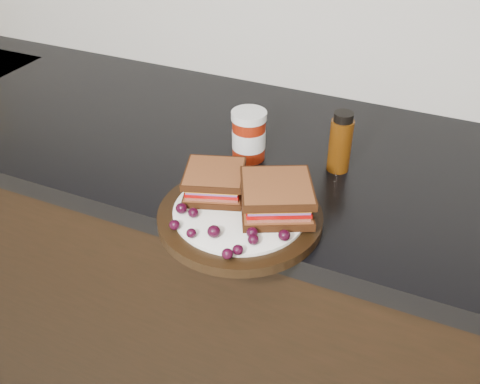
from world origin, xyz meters
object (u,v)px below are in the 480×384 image
object	(u,v)px
plate	(240,216)
condiment_jar	(249,135)
sandwich_left	(215,182)
oil_bottle	(340,142)

from	to	relation	value
plate	condiment_jar	xyz separation A→B (m)	(-0.07, 0.20, 0.04)
condiment_jar	sandwich_left	bearing A→B (deg)	-87.02
condiment_jar	oil_bottle	bearing A→B (deg)	10.37
plate	oil_bottle	bearing A→B (deg)	64.95
sandwich_left	oil_bottle	xyz separation A→B (m)	(0.17, 0.20, 0.01)
sandwich_left	condiment_jar	world-z (taller)	condiment_jar
condiment_jar	oil_bottle	distance (m)	0.18
sandwich_left	condiment_jar	size ratio (longest dim) A/B	0.99
sandwich_left	oil_bottle	distance (m)	0.26
sandwich_left	oil_bottle	bearing A→B (deg)	31.51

